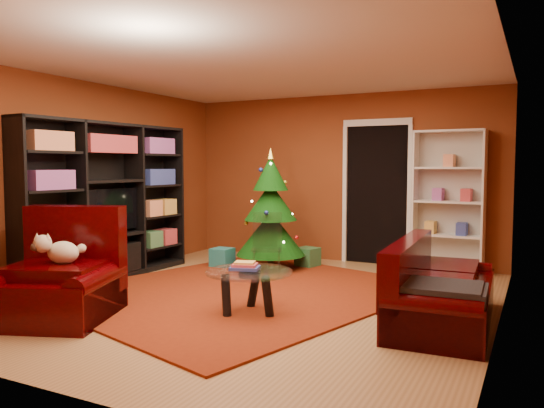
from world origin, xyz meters
The scene contains 18 objects.
floor centered at (0.00, 0.00, -0.03)m, with size 5.00×5.50×0.05m, color #996C3F.
ceiling centered at (0.00, 0.00, 2.62)m, with size 5.00×5.50×0.05m, color silver.
wall_back centered at (0.00, 2.77, 1.30)m, with size 5.00×0.05×2.60m, color brown.
wall_left centered at (-2.52, 0.00, 1.30)m, with size 0.05×5.50×2.60m, color brown.
wall_right centered at (2.52, 0.00, 1.30)m, with size 0.05×5.50×2.60m, color brown.
doorway centered at (0.60, 2.73, 1.05)m, with size 1.06×0.60×2.16m, color black, non-canonical shape.
rug centered at (-0.32, 0.23, 0.01)m, with size 3.36×3.92×0.02m, color maroon.
media_unit centered at (-2.27, 0.08, 1.03)m, with size 0.41×2.69×2.06m, color black, non-canonical shape.
christmas_tree centered at (-0.62, 1.59, 0.86)m, with size 0.99×0.99×1.77m, color #093708, non-canonical shape.
gift_box_teal centered at (-1.34, 1.42, 0.14)m, with size 0.29×0.29×0.29m, color teal.
gift_box_green centered at (-0.22, 2.02, 0.14)m, with size 0.29×0.29×0.29m, color #2F6E3B.
gift_box_red centered at (-1.20, 2.53, 0.11)m, with size 0.22×0.22×0.22m, color maroon.
white_bookshelf centered at (1.68, 2.57, 1.00)m, with size 0.95×0.34×2.05m, color white, non-canonical shape.
armchair centered at (-1.35, -1.57, 0.44)m, with size 1.13×1.13×0.88m, color black, non-canonical shape.
dog centered at (-1.32, -1.50, 0.66)m, with size 0.40×0.30×0.29m, color beige, non-canonical shape.
sofa centered at (2.02, 0.02, 0.40)m, with size 1.86×0.84×0.80m, color black, non-canonical shape.
coffee_table centered at (0.23, -0.57, 0.23)m, with size 0.88×0.88×0.55m, color gray, non-canonical shape.
acrylic_chair centered at (-0.42, 1.08, 0.39)m, with size 0.40×0.44×0.78m, color #66605B, non-canonical shape.
Camera 1 is at (2.80, -5.15, 1.50)m, focal length 35.00 mm.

